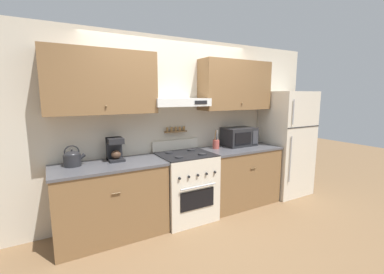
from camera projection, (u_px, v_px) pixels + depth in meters
ground_plane at (197, 226)px, 3.44m from camera, size 16.00×16.00×0.00m
wall_back at (174, 111)px, 3.71m from camera, size 5.20×0.46×2.55m
counter_left at (111, 200)px, 3.15m from camera, size 1.32×0.66×0.92m
counter_right at (239, 175)px, 4.13m from camera, size 1.23×0.66×0.92m
stove_range at (185, 185)px, 3.63m from camera, size 0.74×0.70×1.08m
refrigerator at (286, 143)px, 4.53m from camera, size 0.77×0.70×1.80m
tea_kettle at (72, 158)px, 2.98m from camera, size 0.25×0.19×0.25m
coffee_maker at (115, 149)px, 3.24m from camera, size 0.19×0.23×0.29m
microwave at (239, 137)px, 4.20m from camera, size 0.53×0.38×0.30m
utensil_crock at (216, 144)px, 3.97m from camera, size 0.10×0.10×0.29m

